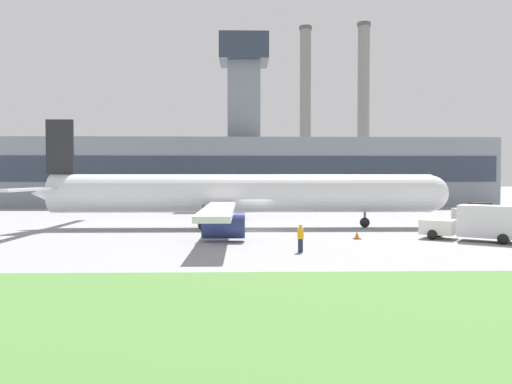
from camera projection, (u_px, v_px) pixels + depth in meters
ground_plane at (256, 231)px, 40.22m from camera, size 400.00×400.00×0.00m
terminal_building at (249, 168)px, 77.47m from camera, size 72.01×14.05×25.94m
smokestack_left at (250, 127)px, 108.91m from camera, size 3.06×3.06×30.69m
smokestack_right at (305, 111)px, 112.34m from camera, size 2.87×2.87×38.25m
smokestack_far at (363, 110)px, 108.54m from camera, size 2.94×2.94×37.89m
airplane at (237, 195)px, 42.40m from camera, size 35.49×34.47×9.16m
pushback_tug at (480, 217)px, 41.13m from camera, size 3.91×2.72×2.22m
baggage_truck at (477, 223)px, 33.51m from camera, size 6.23×5.22×2.43m
ground_crew_person at (300, 238)px, 28.51m from camera, size 0.48×0.48×1.61m
traffic_cone_near_nose at (357, 235)px, 34.66m from camera, size 0.53×0.53×0.55m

